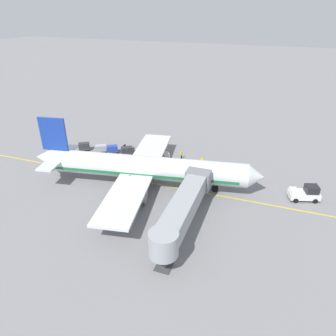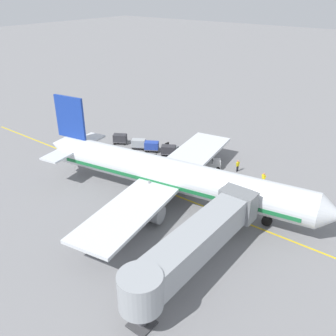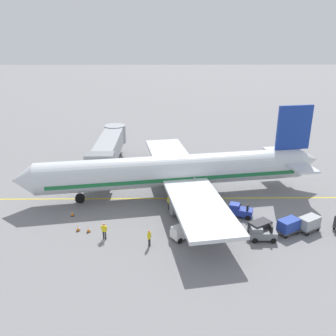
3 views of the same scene
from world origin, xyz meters
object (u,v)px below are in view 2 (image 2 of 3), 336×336
at_px(jet_bridge, 195,242).
at_px(baggage_tug_spare, 212,164).
at_px(baggage_cart_front, 168,150).
at_px(ground_crew_marshaller, 238,165).
at_px(parked_airliner, 172,175).
at_px(baggage_cart_second_in_train, 152,146).
at_px(safety_cone_nose_left, 272,191).
at_px(ground_crew_loader, 264,178).
at_px(safety_cone_nose_right, 280,210).
at_px(baggage_tug_trailing, 157,162).
at_px(baggage_cart_tail_end, 120,138).
at_px(baggage_cart_third_in_train, 139,143).
at_px(ground_crew_wing_walker, 196,182).
at_px(baggage_tug_lead, 171,150).
at_px(safety_cone_wing_tip, 280,195).

bearing_deg(jet_bridge, baggage_tug_spare, -152.76).
relative_size(baggage_tug_spare, baggage_cart_front, 0.97).
xyz_separation_m(baggage_tug_spare, baggage_cart_front, (0.31, -7.49, 0.24)).
distance_m(jet_bridge, ground_crew_marshaller, 21.35).
xyz_separation_m(parked_airliner, baggage_cart_second_in_train, (-9.19, -10.85, -2.24)).
bearing_deg(safety_cone_nose_left, ground_crew_loader, -125.63).
bearing_deg(safety_cone_nose_right, baggage_tug_trailing, -90.96).
xyz_separation_m(parked_airliner, baggage_cart_tail_end, (-8.45, -16.85, -2.24)).
distance_m(baggage_cart_third_in_train, ground_crew_wing_walker, 14.79).
bearing_deg(baggage_cart_tail_end, baggage_cart_second_in_train, 97.00).
bearing_deg(baggage_tug_lead, ground_crew_loader, 88.65).
height_order(safety_cone_nose_right, safety_cone_wing_tip, same).
bearing_deg(safety_cone_wing_tip, safety_cone_nose_right, 22.72).
relative_size(baggage_cart_second_in_train, safety_cone_nose_left, 4.81).
bearing_deg(baggage_tug_spare, baggage_cart_second_in_train, -86.13).
relative_size(baggage_cart_second_in_train, ground_crew_wing_walker, 1.68).
relative_size(baggage_cart_front, ground_crew_loader, 1.68).
height_order(baggage_tug_trailing, safety_cone_wing_tip, baggage_tug_trailing).
height_order(baggage_cart_tail_end, safety_cone_nose_right, baggage_cart_tail_end).
height_order(parked_airliner, ground_crew_wing_walker, parked_airliner).
bearing_deg(ground_crew_marshaller, baggage_cart_tail_end, -81.90).
bearing_deg(ground_crew_wing_walker, ground_crew_marshaller, 165.43).
xyz_separation_m(baggage_tug_trailing, baggage_tug_spare, (-4.36, 6.38, 0.00)).
height_order(baggage_tug_trailing, baggage_cart_tail_end, baggage_tug_trailing).
xyz_separation_m(baggage_tug_trailing, safety_cone_nose_left, (-3.12, 15.80, -0.42)).
bearing_deg(baggage_cart_third_in_train, safety_cone_nose_left, 89.88).
bearing_deg(baggage_tug_trailing, ground_crew_loader, 107.55).
xyz_separation_m(parked_airliner, safety_cone_nose_left, (-8.65, 9.01, -2.90)).
distance_m(jet_bridge, safety_cone_nose_left, 17.88).
relative_size(ground_crew_marshaller, safety_cone_nose_left, 2.86).
xyz_separation_m(baggage_cart_third_in_train, baggage_cart_tail_end, (0.25, -3.77, 0.00)).
height_order(baggage_cart_second_in_train, ground_crew_loader, ground_crew_loader).
distance_m(baggage_cart_second_in_train, ground_crew_loader, 18.05).
bearing_deg(baggage_cart_front, safety_cone_nose_right, 77.32).
xyz_separation_m(jet_bridge, safety_cone_nose_right, (-14.18, 2.15, -3.17)).
bearing_deg(baggage_cart_front, ground_crew_loader, 91.41).
bearing_deg(baggage_cart_second_in_train, baggage_tug_lead, 111.48).
bearing_deg(safety_cone_wing_tip, ground_crew_wing_walker, -63.57).
height_order(baggage_cart_second_in_train, baggage_cart_third_in_train, same).
height_order(ground_crew_wing_walker, ground_crew_loader, same).
xyz_separation_m(baggage_cart_third_in_train, safety_cone_wing_tip, (0.30, 23.19, -0.66)).
xyz_separation_m(jet_bridge, safety_cone_nose_left, (-17.60, -0.27, -3.17)).
relative_size(safety_cone_nose_right, safety_cone_wing_tip, 1.00).
distance_m(baggage_tug_spare, safety_cone_wing_tip, 10.64).
distance_m(jet_bridge, baggage_tug_lead, 26.01).
bearing_deg(jet_bridge, baggage_cart_front, -137.15).
relative_size(baggage_tug_trailing, baggage_cart_front, 0.97).
distance_m(parked_airliner, ground_crew_marshaller, 11.81).
xyz_separation_m(baggage_tug_lead, safety_cone_nose_left, (1.66, 16.99, -0.42)).
distance_m(baggage_tug_trailing, baggage_cart_front, 4.21).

